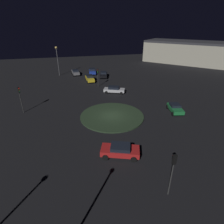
{
  "coord_description": "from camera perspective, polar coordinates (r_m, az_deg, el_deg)",
  "views": [
    {
      "loc": [
        25.27,
        -6.24,
        13.62
      ],
      "look_at": [
        0.0,
        0.0,
        0.78
      ],
      "focal_mm": 29.22,
      "sensor_mm": 36.0,
      "label": 1
    }
  ],
  "objects": [
    {
      "name": "ground_plane",
      "position": [
        29.38,
        0.0,
        -1.36
      ],
      "size": [
        118.18,
        118.18,
        0.0
      ],
      "primitive_type": "plane",
      "color": "black"
    },
    {
      "name": "roundabout_island",
      "position": [
        29.33,
        0.0,
        -1.21
      ],
      "size": [
        10.18,
        10.18,
        0.18
      ],
      "primitive_type": "cylinder",
      "color": "#263823",
      "rests_on": "ground_plane"
    },
    {
      "name": "car_silver",
      "position": [
        39.2,
        0.68,
        7.05
      ],
      "size": [
        3.27,
        4.72,
        1.38
      ],
      "rotation": [
        0.0,
        0.0,
        1.18
      ],
      "color": "silver",
      "rests_on": "ground_plane"
    },
    {
      "name": "car_grey",
      "position": [
        54.6,
        -11.37,
        12.15
      ],
      "size": [
        4.64,
        2.33,
        1.47
      ],
      "rotation": [
        0.0,
        0.0,
        3.24
      ],
      "color": "slate",
      "rests_on": "ground_plane"
    },
    {
      "name": "car_red",
      "position": [
        20.86,
        2.57,
        -11.84
      ],
      "size": [
        3.21,
        4.65,
        1.4
      ],
      "rotation": [
        0.0,
        0.0,
        4.36
      ],
      "color": "red",
      "rests_on": "ground_plane"
    },
    {
      "name": "car_green",
      "position": [
        32.34,
        19.16,
        1.18
      ],
      "size": [
        4.1,
        2.6,
        1.33
      ],
      "rotation": [
        0.0,
        0.0,
        -0.2
      ],
      "color": "#1E7238",
      "rests_on": "ground_plane"
    },
    {
      "name": "car_black",
      "position": [
        51.11,
        -2.65,
        11.63
      ],
      "size": [
        4.72,
        2.84,
        1.39
      ],
      "rotation": [
        0.0,
        0.0,
        6.06
      ],
      "color": "black",
      "rests_on": "ground_plane"
    },
    {
      "name": "car_yellow",
      "position": [
        47.6,
        -6.98,
        10.45
      ],
      "size": [
        4.39,
        2.11,
        1.57
      ],
      "rotation": [
        0.0,
        0.0,
        6.33
      ],
      "color": "gold",
      "rests_on": "ground_plane"
    },
    {
      "name": "car_blue",
      "position": [
        54.75,
        -6.17,
        12.58
      ],
      "size": [
        4.2,
        2.49,
        1.55
      ],
      "rotation": [
        0.0,
        0.0,
        6.17
      ],
      "color": "#1E38A5",
      "rests_on": "ground_plane"
    },
    {
      "name": "traffic_light_south",
      "position": [
        32.88,
        -26.89,
        4.76
      ],
      "size": [
        0.36,
        0.39,
        4.42
      ],
      "rotation": [
        0.0,
        0.0,
        1.24
      ],
      "color": "#2D2D2D",
      "rests_on": "ground_plane"
    },
    {
      "name": "traffic_light_east",
      "position": [
        16.17,
        18.49,
        -16.05
      ],
      "size": [
        0.37,
        0.32,
        4.35
      ],
      "rotation": [
        0.0,
        0.0,
        -3.06
      ],
      "color": "#2D2D2D",
      "rests_on": "ground_plane"
    },
    {
      "name": "traffic_light_west",
      "position": [
        42.5,
        -4.47,
        11.7
      ],
      "size": [
        0.36,
        0.31,
        4.21
      ],
      "rotation": [
        0.0,
        0.0,
        -0.03
      ],
      "color": "#2D2D2D",
      "rests_on": "ground_plane"
    },
    {
      "name": "streetlamp_west",
      "position": [
        53.97,
        -16.81,
        16.56
      ],
      "size": [
        0.6,
        0.6,
        7.85
      ],
      "color": "#4C4C51",
      "rests_on": "ground_plane"
    },
    {
      "name": "store_building",
      "position": [
        74.89,
        26.42,
        16.16
      ],
      "size": [
        37.09,
        36.64,
        7.62
      ],
      "rotation": [
        0.0,
        0.0,
        3.92
      ],
      "color": "#ADA893",
      "rests_on": "ground_plane"
    }
  ]
}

